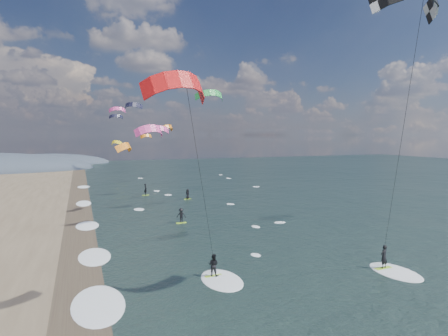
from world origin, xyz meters
name	(u,v)px	position (x,y,z in m)	size (l,w,h in m)	color
ground	(324,319)	(0.00, 0.00, 0.00)	(260.00, 260.00, 0.00)	black
wet_sand_strip	(79,281)	(-12.00, 10.00, 0.00)	(3.00, 240.00, 0.00)	#382D23
kitesurfer_near_a	(416,62)	(5.33, -0.32, 13.54)	(7.73, 8.38, 17.68)	#A5E328
kitesurfer_near_b	(199,160)	(-5.73, 3.47, 8.27)	(6.92, 8.59, 13.31)	#A5E328
far_kitesurfers	(172,201)	(-0.43, 32.64, 0.84)	(6.43, 21.39, 1.86)	#A5E328
bg_kite_field	(142,121)	(-0.82, 54.72, 12.27)	(14.31, 66.99, 8.63)	orange
shoreline_surf	(96,257)	(-10.80, 14.75, 0.00)	(2.40, 79.40, 0.11)	white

